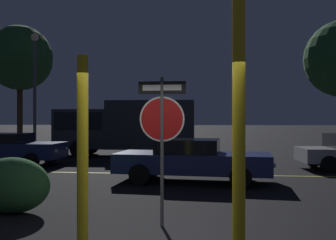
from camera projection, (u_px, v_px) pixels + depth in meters
The scene contains 10 objects.
road_center_stripe at pixel (188, 174), 12.65m from camera, with size 40.72×0.12×0.01m, color gold.
stop_sign at pixel (162, 122), 6.48m from camera, with size 0.83×0.06×2.58m.
yellow_pole_left at pixel (83, 153), 5.23m from camera, with size 0.16×0.16×2.75m, color yellow.
yellow_pole_right at pixel (239, 137), 4.26m from camera, with size 0.15×0.15×3.31m, color yellow.
hedge_bush_1 at pixel (12, 185), 7.39m from camera, with size 1.54×0.87×1.10m, color #2D6633.
passing_car_1 at pixel (9, 148), 15.24m from camera, with size 4.44×2.11×1.30m.
passing_car_2 at pixel (192, 160), 11.11m from camera, with size 4.71×2.15×1.27m.
delivery_truck at pixel (124, 126), 19.12m from camera, with size 7.07×2.47×2.81m.
street_lamp at pixel (35, 81), 19.32m from camera, with size 0.39×0.39×6.32m.
tree_1 at pixel (20, 58), 21.74m from camera, with size 3.76×3.76×7.34m.
Camera 1 is at (0.73, -4.92, 1.84)m, focal length 40.00 mm.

